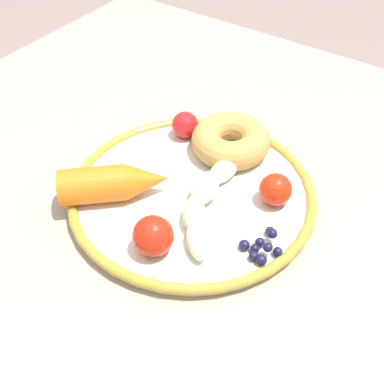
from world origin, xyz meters
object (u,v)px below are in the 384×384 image
(tomato_near, at_px, (276,190))
(tomato_far, at_px, (154,237))
(banana, at_px, (210,191))
(donut, at_px, (231,140))
(dining_table, at_px, (182,282))
(blueberry_pile, at_px, (262,246))
(plate, at_px, (192,194))
(carrot_orange, at_px, (115,183))
(tomato_mid, at_px, (185,125))

(tomato_near, relative_size, tomato_far, 0.88)
(tomato_near, distance_m, tomato_far, 0.15)
(banana, distance_m, donut, 0.09)
(tomato_near, bearing_deg, dining_table, -38.28)
(blueberry_pile, xyz_separation_m, tomato_far, (0.06, -0.09, 0.01))
(plate, distance_m, tomato_near, 0.10)
(tomato_far, bearing_deg, blueberry_pile, 124.07)
(plate, relative_size, tomato_near, 7.66)
(carrot_orange, bearing_deg, tomato_mid, -179.45)
(plate, distance_m, blueberry_pile, 0.12)
(plate, xyz_separation_m, tomato_near, (-0.04, 0.09, 0.02))
(dining_table, relative_size, plate, 3.28)
(dining_table, distance_m, banana, 0.13)
(carrot_orange, height_order, tomato_far, tomato_far)
(tomato_mid, bearing_deg, carrot_orange, 0.55)
(carrot_orange, relative_size, tomato_far, 2.78)
(plate, height_order, tomato_near, tomato_near)
(dining_table, height_order, plate, plate)
(plate, bearing_deg, dining_table, 19.91)
(tomato_near, bearing_deg, tomato_mid, -106.01)
(dining_table, height_order, carrot_orange, carrot_orange)
(plate, distance_m, carrot_orange, 0.09)
(carrot_orange, bearing_deg, tomato_near, 121.85)
(banana, height_order, carrot_orange, carrot_orange)
(donut, distance_m, blueberry_pile, 0.17)
(tomato_near, relative_size, tomato_mid, 1.08)
(carrot_orange, distance_m, tomato_far, 0.09)
(carrot_orange, height_order, blueberry_pile, carrot_orange)
(dining_table, distance_m, carrot_orange, 0.16)
(donut, distance_m, tomato_mid, 0.07)
(dining_table, relative_size, banana, 4.79)
(dining_table, xyz_separation_m, tomato_mid, (-0.13, -0.09, 0.13))
(tomato_mid, bearing_deg, donut, 93.79)
(carrot_orange, bearing_deg, blueberry_pile, 97.33)
(tomato_mid, bearing_deg, blueberry_pile, 56.73)
(banana, height_order, tomato_mid, tomato_mid)
(banana, bearing_deg, donut, -163.61)
(dining_table, distance_m, tomato_far, 0.14)
(tomato_far, bearing_deg, banana, 177.42)
(tomato_far, bearing_deg, tomato_mid, -153.92)
(donut, bearing_deg, carrot_orange, -24.29)
(banana, bearing_deg, tomato_far, -2.58)
(dining_table, height_order, donut, donut)
(tomato_near, bearing_deg, tomato_far, -26.70)
(donut, relative_size, blueberry_pile, 1.96)
(dining_table, xyz_separation_m, donut, (-0.14, -0.02, 0.13))
(tomato_near, xyz_separation_m, tomato_mid, (-0.04, -0.16, -0.00))
(donut, bearing_deg, banana, 16.39)
(blueberry_pile, bearing_deg, plate, -106.68)
(blueberry_pile, relative_size, tomato_far, 1.17)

